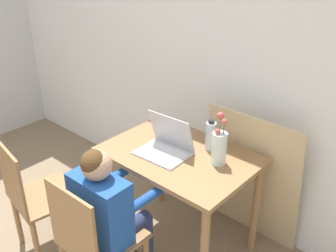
{
  "coord_description": "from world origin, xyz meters",
  "views": [
    {
      "loc": [
        1.65,
        0.05,
        2.02
      ],
      "look_at": [
        0.22,
        1.66,
        0.92
      ],
      "focal_mm": 42.0,
      "sensor_mm": 36.0,
      "label": 1
    }
  ],
  "objects_px": {
    "chair_occupied": "(94,241)",
    "chair_spare": "(36,197)",
    "water_bottle": "(211,136)",
    "laptop": "(166,144)",
    "flower_vase": "(219,146)",
    "person_seated": "(108,206)"
  },
  "relations": [
    {
      "from": "person_seated",
      "to": "water_bottle",
      "type": "bearing_deg",
      "value": -103.5
    },
    {
      "from": "laptop",
      "to": "flower_vase",
      "type": "xyz_separation_m",
      "value": [
        0.32,
        0.11,
        0.06
      ]
    },
    {
      "from": "chair_spare",
      "to": "water_bottle",
      "type": "distance_m",
      "value": 1.2
    },
    {
      "from": "laptop",
      "to": "flower_vase",
      "type": "height_order",
      "value": "flower_vase"
    },
    {
      "from": "chair_occupied",
      "to": "laptop",
      "type": "relative_size",
      "value": 2.57
    },
    {
      "from": "chair_occupied",
      "to": "flower_vase",
      "type": "height_order",
      "value": "flower_vase"
    },
    {
      "from": "chair_occupied",
      "to": "chair_spare",
      "type": "relative_size",
      "value": 1.0
    },
    {
      "from": "person_seated",
      "to": "water_bottle",
      "type": "distance_m",
      "value": 0.78
    },
    {
      "from": "person_seated",
      "to": "flower_vase",
      "type": "distance_m",
      "value": 0.73
    },
    {
      "from": "chair_occupied",
      "to": "person_seated",
      "type": "xyz_separation_m",
      "value": [
        -0.0,
        0.12,
        0.18
      ]
    },
    {
      "from": "chair_occupied",
      "to": "laptop",
      "type": "xyz_separation_m",
      "value": [
        -0.03,
        0.63,
        0.35
      ]
    },
    {
      "from": "laptop",
      "to": "flower_vase",
      "type": "bearing_deg",
      "value": 15.8
    },
    {
      "from": "chair_occupied",
      "to": "person_seated",
      "type": "height_order",
      "value": "person_seated"
    },
    {
      "from": "water_bottle",
      "to": "chair_spare",
      "type": "bearing_deg",
      "value": -132.29
    },
    {
      "from": "person_seated",
      "to": "laptop",
      "type": "xyz_separation_m",
      "value": [
        -0.02,
        0.52,
        0.17
      ]
    },
    {
      "from": "chair_occupied",
      "to": "flower_vase",
      "type": "bearing_deg",
      "value": -112.68
    },
    {
      "from": "flower_vase",
      "to": "chair_occupied",
      "type": "bearing_deg",
      "value": -111.79
    },
    {
      "from": "laptop",
      "to": "flower_vase",
      "type": "distance_m",
      "value": 0.35
    },
    {
      "from": "chair_occupied",
      "to": "flower_vase",
      "type": "xyz_separation_m",
      "value": [
        0.3,
        0.74,
        0.41
      ]
    },
    {
      "from": "chair_spare",
      "to": "water_bottle",
      "type": "height_order",
      "value": "water_bottle"
    },
    {
      "from": "person_seated",
      "to": "water_bottle",
      "type": "relative_size",
      "value": 4.83
    },
    {
      "from": "chair_occupied",
      "to": "person_seated",
      "type": "relative_size",
      "value": 0.85
    }
  ]
}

